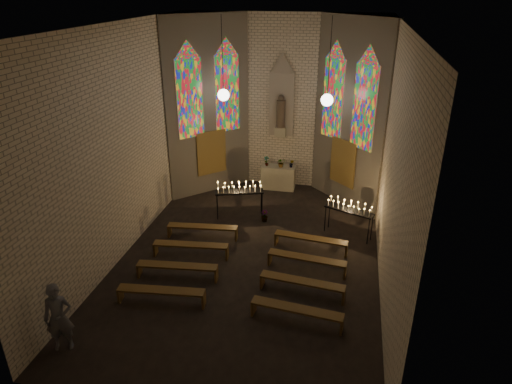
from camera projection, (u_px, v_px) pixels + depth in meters
floor at (250, 257)px, 14.60m from camera, size 12.00×12.00×0.00m
room at (270, 116)px, 16.03m from camera, size 8.22×12.43×7.00m
altar at (278, 177)px, 19.23m from camera, size 1.40×0.60×1.00m
flower_vase_left at (266, 161)px, 18.99m from camera, size 0.24×0.18×0.43m
flower_vase_center at (281, 163)px, 18.88m from camera, size 0.44×0.41×0.38m
flower_vase_right at (292, 164)px, 18.84m from camera, size 0.22×0.19×0.34m
aisle_flower_pot at (264, 216)px, 16.67m from camera, size 0.28×0.28×0.44m
votive_stand_left at (239, 189)px, 16.64m from camera, size 1.81×0.91×1.29m
votive_stand_right at (350, 208)px, 15.39m from camera, size 1.71×1.00×1.24m
pew_left_0 at (203, 228)px, 15.53m from camera, size 2.41×0.59×0.46m
pew_right_0 at (311, 240)px, 14.84m from camera, size 2.41×0.59×0.46m
pew_left_1 at (191, 246)px, 14.47m from camera, size 2.41×0.59×0.46m
pew_right_1 at (307, 260)px, 13.77m from camera, size 2.41×0.59×0.46m
pew_left_2 at (177, 267)px, 13.40m from camera, size 2.41×0.59×0.46m
pew_right_2 at (302, 283)px, 12.71m from camera, size 2.41×0.59×0.46m
pew_left_3 at (161, 292)px, 12.34m from camera, size 2.41×0.59×0.46m
pew_right_3 at (297, 311)px, 11.64m from camera, size 2.41×0.59×0.46m
visitor at (59, 318)px, 10.63m from camera, size 0.76×0.65×1.78m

